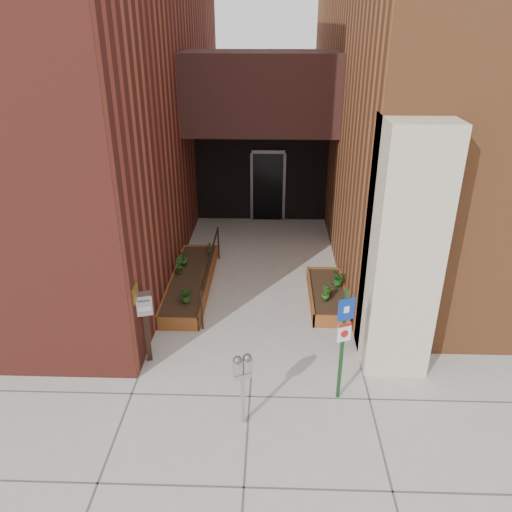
{
  "coord_description": "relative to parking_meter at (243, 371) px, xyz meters",
  "views": [
    {
      "loc": [
        0.32,
        -7.53,
        5.73
      ],
      "look_at": [
        0.01,
        1.8,
        1.28
      ],
      "focal_mm": 35.0,
      "sensor_mm": 36.0,
      "label": 1
    }
  ],
  "objects": [
    {
      "name": "shrub_left_c",
      "position": [
        -1.74,
        4.93,
        -0.53
      ],
      "size": [
        0.25,
        0.25,
        0.35
      ],
      "primitive_type": "imported",
      "rotation": [
        0.0,
        0.0,
        3.48
      ],
      "color": "#17531D",
      "rests_on": "planter_left"
    },
    {
      "name": "architecture",
      "position": [
        -0.11,
        8.49,
        3.98
      ],
      "size": [
        20.0,
        14.6,
        10.0
      ],
      "color": "maroon",
      "rests_on": "ground"
    },
    {
      "name": "shrub_left_d",
      "position": [
        -1.18,
        5.54,
        -0.54
      ],
      "size": [
        0.21,
        0.21,
        0.32
      ],
      "primitive_type": "imported",
      "rotation": [
        0.0,
        0.0,
        5.03
      ],
      "color": "#205117",
      "rests_on": "planter_left"
    },
    {
      "name": "parking_meter",
      "position": [
        0.0,
        0.0,
        0.0
      ],
      "size": [
        0.3,
        0.2,
        1.29
      ],
      "color": "#9B9B9D",
      "rests_on": "ground"
    },
    {
      "name": "planter_right",
      "position": [
        1.67,
        3.79,
        -0.87
      ],
      "size": [
        0.8,
        2.2,
        0.3
      ],
      "color": "brown",
      "rests_on": "ground"
    },
    {
      "name": "sign_post",
      "position": [
        1.55,
        0.63,
        0.26
      ],
      "size": [
        0.27,
        0.12,
        2.05
      ],
      "color": "#163E1A",
      "rests_on": "ground"
    },
    {
      "name": "handrail",
      "position": [
        -0.98,
        4.24,
        -0.25
      ],
      "size": [
        0.04,
        3.34,
        0.9
      ],
      "color": "black",
      "rests_on": "ground"
    },
    {
      "name": "shrub_right_a",
      "position": [
        1.58,
        3.35,
        -0.54
      ],
      "size": [
        0.24,
        0.24,
        0.32
      ],
      "primitive_type": "imported",
      "rotation": [
        0.0,
        0.0,
        1.03
      ],
      "color": "#215217",
      "rests_on": "planter_right"
    },
    {
      "name": "shrub_left_a",
      "position": [
        -1.38,
        3.18,
        -0.53
      ],
      "size": [
        0.4,
        0.4,
        0.35
      ],
      "primitive_type": "imported",
      "rotation": [
        0.0,
        0.0,
        0.3
      ],
      "color": "#255719",
      "rests_on": "planter_left"
    },
    {
      "name": "planter_left",
      "position": [
        -1.48,
        4.29,
        -0.87
      ],
      "size": [
        0.9,
        3.6,
        0.3
      ],
      "color": "brown",
      "rests_on": "ground"
    },
    {
      "name": "shrub_left_b",
      "position": [
        -1.78,
        4.5,
        -0.51
      ],
      "size": [
        0.29,
        0.29,
        0.38
      ],
      "primitive_type": "imported",
      "rotation": [
        0.0,
        0.0,
        2.18
      ],
      "color": "#255317",
      "rests_on": "planter_left"
    },
    {
      "name": "shrub_right_c",
      "position": [
        1.92,
        3.99,
        -0.51
      ],
      "size": [
        0.35,
        0.35,
        0.38
      ],
      "primitive_type": "imported",
      "rotation": [
        0.0,
        0.0,
        4.73
      ],
      "color": "#1D5819",
      "rests_on": "planter_right"
    },
    {
      "name": "payment_dropbox",
      "position": [
        -1.83,
        1.55,
        0.01
      ],
      "size": [
        0.32,
        0.28,
        1.4
      ],
      "color": "black",
      "rests_on": "ground"
    },
    {
      "name": "ground",
      "position": [
        0.07,
        1.59,
        -1.0
      ],
      "size": [
        80.0,
        80.0,
        0.0
      ],
      "primitive_type": "plane",
      "color": "#9E9991",
      "rests_on": "ground"
    },
    {
      "name": "shrub_right_b",
      "position": [
        1.68,
        3.59,
        -0.53
      ],
      "size": [
        0.19,
        0.19,
        0.34
      ],
      "primitive_type": "imported",
      "rotation": [
        0.0,
        0.0,
        3.09
      ],
      "color": "#24631C",
      "rests_on": "planter_right"
    }
  ]
}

